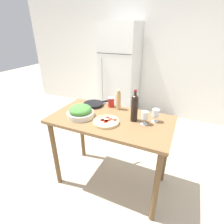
# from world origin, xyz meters

# --- Properties ---
(ground_plane) EXTENTS (14.00, 14.00, 0.00)m
(ground_plane) POSITION_xyz_m (0.00, 0.00, 0.00)
(ground_plane) COLOR #BCAD93
(wall_back) EXTENTS (6.40, 0.06, 2.60)m
(wall_back) POSITION_xyz_m (0.00, 2.22, 1.30)
(wall_back) COLOR silver
(wall_back) RESTS_ON ground_plane
(refrigerator) EXTENTS (0.70, 0.67, 1.89)m
(refrigerator) POSITION_xyz_m (-0.63, 1.85, 0.94)
(refrigerator) COLOR silver
(refrigerator) RESTS_ON ground_plane
(prep_counter) EXTENTS (1.30, 0.69, 0.91)m
(prep_counter) POSITION_xyz_m (0.00, 0.00, 0.77)
(prep_counter) COLOR brown
(prep_counter) RESTS_ON ground_plane
(wine_bottle) EXTENTS (0.07, 0.07, 0.34)m
(wine_bottle) POSITION_xyz_m (0.24, 0.06, 1.06)
(wine_bottle) COLOR black
(wine_bottle) RESTS_ON prep_counter
(wine_glass_near) EXTENTS (0.07, 0.07, 0.14)m
(wine_glass_near) POSITION_xyz_m (0.36, 0.02, 1.00)
(wine_glass_near) COLOR silver
(wine_glass_near) RESTS_ON prep_counter
(wine_glass_far) EXTENTS (0.07, 0.07, 0.14)m
(wine_glass_far) POSITION_xyz_m (0.44, 0.12, 1.00)
(wine_glass_far) COLOR silver
(wine_glass_far) RESTS_ON prep_counter
(pepper_mill) EXTENTS (0.06, 0.06, 0.24)m
(pepper_mill) POSITION_xyz_m (-0.02, 0.25, 1.03)
(pepper_mill) COLOR tan
(pepper_mill) RESTS_ON prep_counter
(salad_bowl) EXTENTS (0.29, 0.29, 0.13)m
(salad_bowl) POSITION_xyz_m (-0.31, -0.10, 0.97)
(salad_bowl) COLOR silver
(salad_bowl) RESTS_ON prep_counter
(homemade_pizza) EXTENTS (0.27, 0.27, 0.03)m
(homemade_pizza) POSITION_xyz_m (0.00, -0.11, 0.93)
(homemade_pizza) COLOR #DBC189
(homemade_pizza) RESTS_ON prep_counter
(salt_canister) EXTENTS (0.07, 0.07, 0.12)m
(salt_canister) POSITION_xyz_m (-0.12, 0.28, 0.97)
(salt_canister) COLOR #B2231E
(salt_canister) RESTS_ON prep_counter
(cast_iron_skillet) EXTENTS (0.30, 0.33, 0.04)m
(cast_iron_skillet) POSITION_xyz_m (-0.34, 0.22, 0.93)
(cast_iron_skillet) COLOR black
(cast_iron_skillet) RESTS_ON prep_counter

